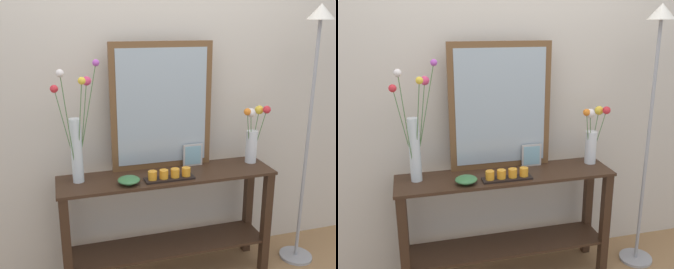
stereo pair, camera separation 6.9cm
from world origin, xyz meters
TOP-DOWN VIEW (x-y plane):
  - wall_back at (0.00, 0.29)m, footprint 6.40×0.08m
  - console_table at (0.00, 0.00)m, footprint 1.43×0.34m
  - mirror_leaning at (0.00, 0.14)m, footprint 0.68×0.03m
  - tall_vase_left at (-0.57, 0.04)m, footprint 0.29×0.17m
  - vase_right at (0.64, 0.05)m, footprint 0.21×0.13m
  - candle_tray at (-0.02, -0.09)m, footprint 0.32×0.09m
  - picture_frame_small at (0.21, 0.10)m, footprint 0.14×0.01m
  - decorative_bowl at (-0.28, -0.09)m, footprint 0.14×0.14m
  - floor_lamp at (1.00, -0.07)m, footprint 0.24×0.24m

SIDE VIEW (x-z plane):
  - console_table at x=0.00m, z-range 0.09..0.86m
  - decorative_bowl at x=-0.28m, z-range 0.77..0.82m
  - candle_tray at x=-0.02m, z-range 0.76..0.83m
  - picture_frame_small at x=0.21m, z-range 0.77..0.92m
  - vase_right at x=0.64m, z-range 0.77..1.17m
  - tall_vase_left at x=-0.57m, z-range 0.69..1.44m
  - mirror_leaning at x=0.00m, z-range 0.77..1.61m
  - floor_lamp at x=1.00m, z-range 0.32..2.16m
  - wall_back at x=0.00m, z-range 0.00..2.70m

